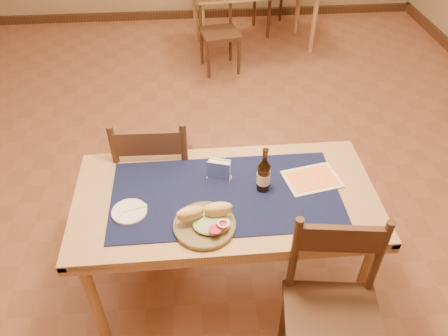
{
  "coord_description": "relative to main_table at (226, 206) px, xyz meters",
  "views": [
    {
      "loc": [
        -0.15,
        -2.44,
        2.36
      ],
      "look_at": [
        0.0,
        -0.7,
        0.85
      ],
      "focal_mm": 35.0,
      "sensor_mm": 36.0,
      "label": 1
    }
  ],
  "objects": [
    {
      "name": "chair_main_far",
      "position": [
        -0.4,
        0.48,
        -0.15
      ],
      "size": [
        0.47,
        0.47,
        1.0
      ],
      "color": "#422617",
      "rests_on": "ground"
    },
    {
      "name": "baseboard",
      "position": [
        0.0,
        0.8,
        -0.62
      ],
      "size": [
        6.0,
        7.0,
        0.1
      ],
      "color": "#422617",
      "rests_on": "ground"
    },
    {
      "name": "chair_back_near",
      "position": [
        0.18,
        2.82,
        -0.23
      ],
      "size": [
        0.45,
        0.45,
        0.84
      ],
      "color": "#422617",
      "rests_on": "ground"
    },
    {
      "name": "napkin_holder",
      "position": [
        -0.02,
        0.13,
        0.14
      ],
      "size": [
        0.14,
        0.09,
        0.12
      ],
      "color": "silver",
      "rests_on": "placemat"
    },
    {
      "name": "menu_card",
      "position": [
        0.48,
        0.07,
        0.09
      ],
      "size": [
        0.33,
        0.27,
        0.01
      ],
      "color": "beige",
      "rests_on": "placemat"
    },
    {
      "name": "side_plate",
      "position": [
        -0.5,
        -0.09,
        0.1
      ],
      "size": [
        0.18,
        0.18,
        0.01
      ],
      "color": "silver",
      "rests_on": "placemat"
    },
    {
      "name": "fork",
      "position": [
        -0.46,
        -0.08,
        0.1
      ],
      "size": [
        0.13,
        0.06,
        0.0
      ],
      "color": "#99DB78",
      "rests_on": "side_plate"
    },
    {
      "name": "placemat",
      "position": [
        0.0,
        0.0,
        0.09
      ],
      "size": [
        1.2,
        0.6,
        0.01
      ],
      "primitive_type": "cube",
      "color": "#10143A",
      "rests_on": "main_table"
    },
    {
      "name": "chair_main_near",
      "position": [
        0.45,
        -0.59,
        -0.16
      ],
      "size": [
        0.51,
        0.51,
        0.98
      ],
      "color": "#422617",
      "rests_on": "ground"
    },
    {
      "name": "main_table",
      "position": [
        0.0,
        0.0,
        0.0
      ],
      "size": [
        1.6,
        0.8,
        0.75
      ],
      "color": "#A8874F",
      "rests_on": "ground"
    },
    {
      "name": "room",
      "position": [
        0.0,
        0.8,
        0.73
      ],
      "size": [
        6.04,
        7.04,
        2.84
      ],
      "color": "brown",
      "rests_on": "ground"
    },
    {
      "name": "sandwich_plate",
      "position": [
        -0.11,
        -0.22,
        0.12
      ],
      "size": [
        0.31,
        0.31,
        0.12
      ],
      "color": "brown",
      "rests_on": "placemat"
    },
    {
      "name": "beer_bottle",
      "position": [
        0.2,
        0.02,
        0.19
      ],
      "size": [
        0.07,
        0.07,
        0.27
      ],
      "color": "#4E2B0E",
      "rests_on": "placemat"
    }
  ]
}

